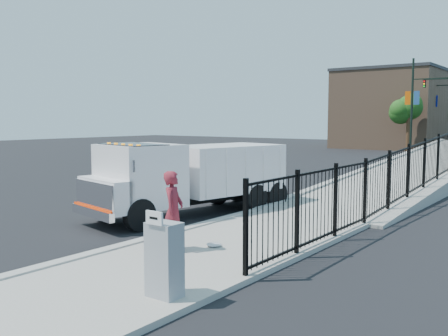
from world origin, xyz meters
The scene contains 15 objects.
ground centered at (0.00, 0.00, 0.00)m, with size 120.00×120.00×0.00m, color black.
sidewalk centered at (1.93, -2.00, 0.06)m, with size 3.55×12.00×0.12m, color #9E998E.
curb centered at (0.00, -2.00, 0.08)m, with size 0.30×12.00×0.16m, color #ADAAA3.
ramp centered at (2.12, 16.00, 0.00)m, with size 3.95×24.00×1.70m, color #9E998E.
iron_fence centered at (3.55, 12.00, 0.90)m, with size 0.10×28.00×1.80m, color black.
truck centered at (-1.62, 2.31, 1.33)m, with size 3.55×7.22×2.37m.
worker centered at (1.22, -1.45, 1.02)m, with size 0.65×0.43×1.79m, color maroon.
utility_cabinet centered at (3.10, -3.72, 0.75)m, with size 0.55×0.40×1.25m, color gray.
arrow_sign centered at (3.10, -3.94, 1.48)m, with size 0.35×0.04×0.22m, color white.
debris centered at (1.75, -0.65, 0.16)m, with size 0.36×0.36×0.09m, color silver.
light_pole_0 centered at (-3.29, 32.69, 4.36)m, with size 3.77×0.22×8.00m.
light_pole_2 centered at (-4.13, 41.89, 4.36)m, with size 3.77×0.22×8.00m.
tree_0 centered at (-5.02, 36.73, 3.93)m, with size 2.36×2.36×5.18m.
tree_2 centered at (-5.22, 48.73, 3.97)m, with size 3.12×3.12×5.56m.
building centered at (-9.00, 44.00, 4.00)m, with size 10.00×10.00×8.00m, color #8C664C.
Camera 1 is at (8.71, -9.59, 3.06)m, focal length 40.00 mm.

